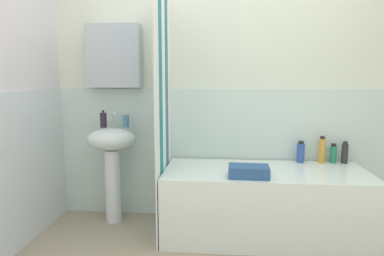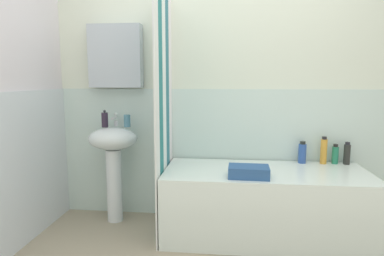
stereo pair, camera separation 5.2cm
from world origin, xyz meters
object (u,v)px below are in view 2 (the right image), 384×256
object	(u,v)px
conditioner_bottle	(335,155)
shampoo_bottle	(302,153)
sink	(113,153)
towel_folded	(249,172)
toothbrush_cup	(127,121)
soap_dispenser	(105,120)
body_wash_bottle	(347,154)
lotion_bottle	(324,151)
bathtub	(265,203)

from	to	relation	value
conditioner_bottle	shampoo_bottle	distance (m)	0.28
sink	towel_folded	bearing A→B (deg)	-17.23
toothbrush_cup	shampoo_bottle	bearing A→B (deg)	2.33
soap_dispenser	toothbrush_cup	xyz separation A→B (m)	(0.19, 0.05, -0.01)
toothbrush_cup	conditioner_bottle	bearing A→B (deg)	2.08
toothbrush_cup	soap_dispenser	bearing A→B (deg)	-166.68
body_wash_bottle	conditioner_bottle	bearing A→B (deg)	178.05
conditioner_bottle	towel_folded	size ratio (longest dim) A/B	0.57
conditioner_bottle	sink	bearing A→B (deg)	-176.20
sink	lotion_bottle	xyz separation A→B (m)	(1.85, 0.12, 0.04)
toothbrush_cup	shampoo_bottle	world-z (taller)	toothbrush_cup
lotion_bottle	shampoo_bottle	xyz separation A→B (m)	(-0.18, 0.01, -0.02)
bathtub	towel_folded	world-z (taller)	towel_folded
toothbrush_cup	bathtub	world-z (taller)	toothbrush_cup
sink	soap_dispenser	distance (m)	0.31
sink	lotion_bottle	size ratio (longest dim) A/B	3.59
lotion_bottle	shampoo_bottle	size ratio (longest dim) A/B	1.25
conditioner_bottle	shampoo_bottle	xyz separation A→B (m)	(-0.28, -0.00, 0.01)
soap_dispenser	toothbrush_cup	size ratio (longest dim) A/B	1.42
soap_dispenser	bathtub	size ratio (longest dim) A/B	0.09
toothbrush_cup	body_wash_bottle	world-z (taller)	toothbrush_cup
shampoo_bottle	sink	bearing A→B (deg)	-175.68
soap_dispenser	towel_folded	bearing A→B (deg)	-17.03
lotion_bottle	shampoo_bottle	world-z (taller)	lotion_bottle
sink	toothbrush_cup	bearing A→B (deg)	28.51
towel_folded	bathtub	bearing A→B (deg)	53.17
body_wash_bottle	shampoo_bottle	xyz separation A→B (m)	(-0.38, -0.00, -0.00)
sink	conditioner_bottle	world-z (taller)	sink
bathtub	lotion_bottle	xyz separation A→B (m)	(0.52, 0.28, 0.39)
soap_dispenser	towel_folded	world-z (taller)	soap_dispenser
bathtub	towel_folded	bearing A→B (deg)	-126.83
sink	soap_dispenser	world-z (taller)	soap_dispenser
soap_dispenser	bathtub	xyz separation A→B (m)	(1.41, -0.18, -0.65)
sink	body_wash_bottle	xyz separation A→B (m)	(2.05, 0.13, 0.02)
bathtub	lotion_bottle	world-z (taller)	lotion_bottle
bathtub	body_wash_bottle	bearing A→B (deg)	21.99
sink	conditioner_bottle	bearing A→B (deg)	3.80
soap_dispenser	lotion_bottle	size ratio (longest dim) A/B	0.64
lotion_bottle	towel_folded	distance (m)	0.83
sink	lotion_bottle	bearing A→B (deg)	3.68
toothbrush_cup	shampoo_bottle	distance (m)	1.58
soap_dispenser	lotion_bottle	distance (m)	1.95
toothbrush_cup	body_wash_bottle	size ratio (longest dim) A/B	0.56
toothbrush_cup	towel_folded	size ratio (longest dim) A/B	0.36
body_wash_bottle	toothbrush_cup	bearing A→B (deg)	-178.12
soap_dispenser	toothbrush_cup	world-z (taller)	soap_dispenser
soap_dispenser	towel_folded	distance (m)	1.35
conditioner_bottle	towel_folded	world-z (taller)	conditioner_bottle
body_wash_bottle	conditioner_bottle	distance (m)	0.10
conditioner_bottle	towel_folded	distance (m)	0.92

